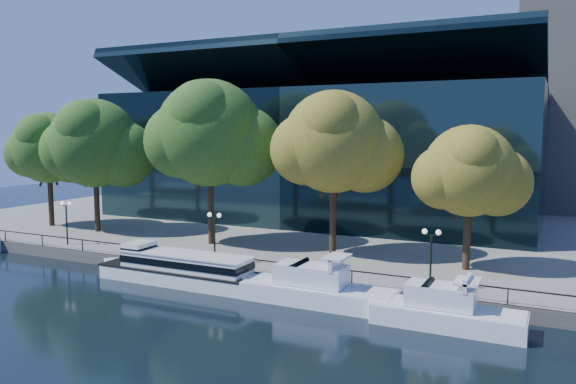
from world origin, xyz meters
The scene contains 15 objects.
ground centered at (0.00, 0.00, 0.00)m, with size 160.00×160.00×0.00m, color black.
promenade centered at (0.00, 36.38, 0.50)m, with size 90.00×67.08×1.00m.
railing centered at (0.00, 3.25, 1.94)m, with size 88.20×0.08×0.99m.
convention_building centered at (-4.00, 31.79, 8.51)m, with size 50.00×24.57×21.43m.
tour_boat centered at (-3.33, 1.36, 1.19)m, with size 14.72×3.28×2.79m.
cruiser_near centered at (7.93, 1.18, 1.05)m, with size 11.63×3.00×3.37m.
cruiser_far centered at (16.57, 0.26, 1.02)m, with size 9.81×2.72×3.20m.
tree_0 centered at (-27.93, 11.38, 9.45)m, with size 9.68×7.94×12.50m.
tree_1 centered at (-20.64, 10.91, 10.01)m, with size 11.41×9.35×13.77m.
tree_2 centered at (-6.30, 10.69, 11.07)m, with size 12.26×10.05×15.18m.
tree_3 centered at (5.65, 11.09, 10.40)m, with size 10.67×8.75×13.85m.
tree_4 centered at (16.52, 10.99, 8.36)m, with size 8.59×7.05×10.95m.
lamp_0 centered at (-18.18, 4.50, 3.98)m, with size 1.26×0.36×4.03m.
lamp_1 centered at (-1.98, 4.50, 3.98)m, with size 1.26×0.36×4.03m.
lamp_2 centered at (15.06, 4.50, 3.98)m, with size 1.26×0.36×4.03m.
Camera 1 is at (22.51, -32.42, 11.49)m, focal length 35.00 mm.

